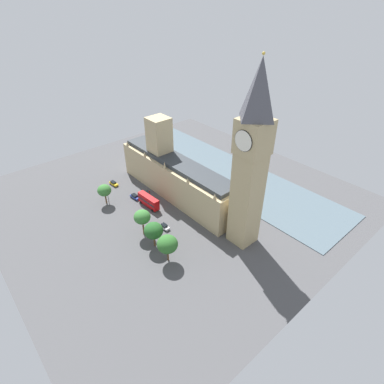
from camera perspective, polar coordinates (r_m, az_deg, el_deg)
name	(u,v)px	position (r m, az deg, el deg)	size (l,w,h in m)	color
ground_plane	(174,196)	(127.85, -3.39, -0.74)	(130.49, 130.49, 0.00)	#4C4C4F
river_thames	(225,172)	(145.40, 6.11, 3.74)	(30.88, 117.44, 0.25)	slate
parliament_building	(175,175)	(125.19, -3.23, 3.26)	(12.78, 60.49, 30.24)	tan
clock_tower	(251,159)	(90.72, 10.90, 6.00)	(8.72, 8.72, 59.43)	tan
car_yellow_cab_by_river_gate	(114,183)	(138.67, -14.35, 1.58)	(2.14, 4.79, 1.74)	gold
car_blue_leading	(135,197)	(127.85, -10.56, -0.83)	(2.24, 4.84, 1.74)	navy
double_decker_bus_corner	(149,201)	(121.34, -8.06, -1.63)	(3.13, 10.62, 4.75)	#B20C0F
car_silver_near_tower	(164,226)	(110.89, -5.14, -6.40)	(1.99, 4.13, 1.74)	#B7B7BC
pedestrian_trailing	(147,191)	(131.06, -8.37, 0.26)	(0.46, 0.57, 1.65)	#336B60
pedestrian_far_end	(149,192)	(130.26, -7.93, 0.04)	(0.64, 0.57, 1.50)	maroon
plane_tree_under_trees	(104,190)	(124.78, -15.97, 0.29)	(5.37, 5.37, 8.43)	brown
plane_tree_kerbside	(154,231)	(100.79, -7.16, -7.14)	(6.30, 6.30, 9.24)	brown
plane_tree_midblock	(167,244)	(95.31, -4.60, -9.65)	(6.53, 6.53, 9.53)	brown
plane_tree_opposite_hall	(142,217)	(105.44, -9.24, -4.62)	(5.69, 5.69, 9.90)	brown
street_lamp_slot_10	(108,196)	(124.20, -15.34, -0.80)	(0.56, 0.56, 6.05)	black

